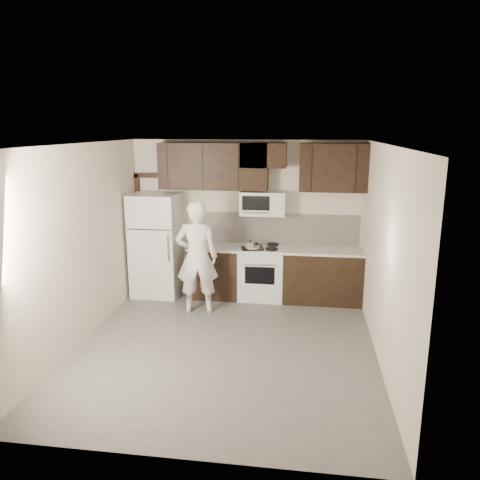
% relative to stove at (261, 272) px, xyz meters
% --- Properties ---
extents(floor, '(4.50, 4.50, 0.00)m').
position_rel_stove_xyz_m(floor, '(-0.30, -1.94, -0.46)').
color(floor, '#585552').
rests_on(floor, ground).
extents(back_wall, '(4.00, 0.00, 4.00)m').
position_rel_stove_xyz_m(back_wall, '(-0.30, 0.31, 0.89)').
color(back_wall, beige).
rests_on(back_wall, ground).
extents(ceiling, '(4.50, 4.50, 0.00)m').
position_rel_stove_xyz_m(ceiling, '(-0.30, -1.94, 2.24)').
color(ceiling, white).
rests_on(ceiling, back_wall).
extents(counter_run, '(2.95, 0.64, 0.91)m').
position_rel_stove_xyz_m(counter_run, '(0.30, 0.00, -0.00)').
color(counter_run, black).
rests_on(counter_run, floor).
extents(stove, '(0.76, 0.66, 0.94)m').
position_rel_stove_xyz_m(stove, '(0.00, 0.00, 0.00)').
color(stove, silver).
rests_on(stove, floor).
extents(backsplash, '(2.90, 0.02, 0.54)m').
position_rel_stove_xyz_m(backsplash, '(0.20, 0.30, 0.72)').
color(backsplash, beige).
rests_on(backsplash, counter_run).
extents(upper_cabinets, '(3.48, 0.35, 0.78)m').
position_rel_stove_xyz_m(upper_cabinets, '(-0.09, 0.14, 1.82)').
color(upper_cabinets, black).
rests_on(upper_cabinets, back_wall).
extents(microwave, '(0.76, 0.42, 0.40)m').
position_rel_stove_xyz_m(microwave, '(-0.00, 0.12, 1.19)').
color(microwave, silver).
rests_on(microwave, upper_cabinets).
extents(refrigerator, '(0.80, 0.76, 1.80)m').
position_rel_stove_xyz_m(refrigerator, '(-1.85, -0.05, 0.44)').
color(refrigerator, silver).
rests_on(refrigerator, floor).
extents(door_trim, '(0.50, 0.08, 2.12)m').
position_rel_stove_xyz_m(door_trim, '(-2.22, 0.27, 0.79)').
color(door_trim, black).
rests_on(door_trim, floor).
extents(saucepan, '(0.29, 0.16, 0.16)m').
position_rel_stove_xyz_m(saucepan, '(-0.18, -0.15, 0.51)').
color(saucepan, silver).
rests_on(saucepan, stove).
extents(baking_tray, '(0.42, 0.36, 0.02)m').
position_rel_stove_xyz_m(baking_tray, '(-0.14, -0.14, 0.46)').
color(baking_tray, black).
rests_on(baking_tray, counter_run).
extents(pizza, '(0.30, 0.30, 0.02)m').
position_rel_stove_xyz_m(pizza, '(-0.14, -0.14, 0.48)').
color(pizza, beige).
rests_on(pizza, baking_tray).
extents(person, '(0.73, 0.54, 1.82)m').
position_rel_stove_xyz_m(person, '(-0.95, -0.77, 0.45)').
color(person, white).
rests_on(person, floor).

